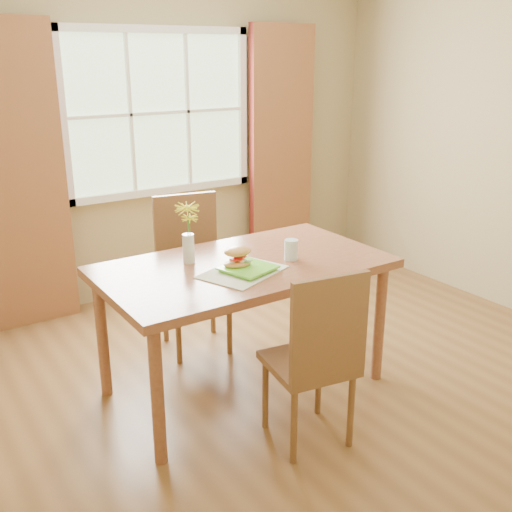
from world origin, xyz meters
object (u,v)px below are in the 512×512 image
object	(u,v)px
water_glass	(291,250)
flower_vase	(188,228)
chair_near	(317,353)
croissant_sandwich	(238,257)
dining_table	(244,276)
chair_far	(191,265)

from	to	relation	value
water_glass	flower_vase	size ratio (longest dim) A/B	0.34
chair_near	water_glass	size ratio (longest dim) A/B	8.18
croissant_sandwich	dining_table	bearing A→B (deg)	52.95
chair_far	dining_table	bearing A→B (deg)	-80.42
croissant_sandwich	water_glass	world-z (taller)	croissant_sandwich
chair_far	water_glass	size ratio (longest dim) A/B	8.76
chair_near	flower_vase	xyz separation A→B (m)	(-0.25, 0.89, 0.48)
chair_far	water_glass	distance (m)	0.90
croissant_sandwich	flower_vase	world-z (taller)	flower_vase
chair_near	flower_vase	world-z (taller)	flower_vase
dining_table	chair_near	xyz separation A→B (m)	(-0.01, -0.70, -0.18)
chair_near	water_glass	world-z (taller)	chair_near
dining_table	water_glass	xyz separation A→B (m)	(0.27, -0.10, 0.14)
chair_far	chair_near	bearing A→B (deg)	-80.28
chair_far	flower_vase	world-z (taller)	flower_vase
chair_near	croissant_sandwich	size ratio (longest dim) A/B	5.58
chair_near	dining_table	bearing A→B (deg)	98.10
dining_table	chair_far	world-z (taller)	chair_far
dining_table	chair_far	distance (m)	0.72
chair_near	water_glass	xyz separation A→B (m)	(0.28, 0.60, 0.32)
dining_table	croissant_sandwich	world-z (taller)	croissant_sandwich
chair_near	chair_far	distance (m)	1.42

